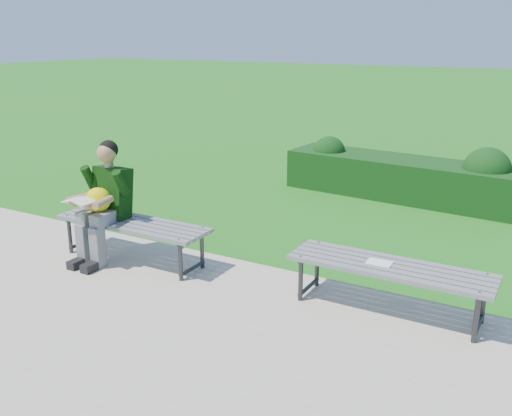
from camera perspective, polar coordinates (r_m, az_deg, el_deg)
ground at (r=6.28m, az=0.07°, el=-5.73°), size 80.00×80.00×0.00m
walkway at (r=4.98m, az=-10.10°, el=-12.36°), size 30.00×3.50×0.02m
hedge at (r=9.02m, az=14.80°, el=3.17°), size 3.62×1.19×0.91m
bench_left at (r=6.37m, az=-12.23°, el=-1.80°), size 1.80×0.50×0.46m
bench_right at (r=5.23m, az=13.24°, el=-6.12°), size 1.80×0.50×0.46m
seated_boy at (r=6.41m, az=-14.99°, el=0.93°), size 0.56×0.76×1.31m
paper_sheet at (r=5.23m, az=12.23°, el=-5.35°), size 0.22×0.17×0.01m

